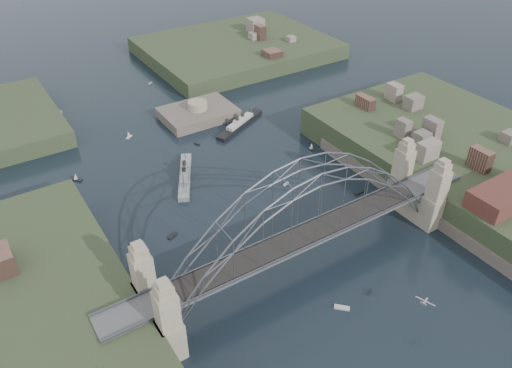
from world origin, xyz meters
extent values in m
plane|color=black|center=(0.00, 0.00, 0.00)|extent=(500.00, 500.00, 0.00)
cube|color=#545456|center=(0.00, 0.00, 8.00)|extent=(84.00, 6.00, 0.70)
cube|color=#50545B|center=(0.00, -3.00, 8.55)|extent=(84.00, 0.25, 0.50)
cube|color=#50545B|center=(0.00, 3.00, 8.55)|extent=(84.00, 0.25, 0.50)
cube|color=black|center=(0.00, 0.00, 8.55)|extent=(55.20, 5.20, 0.35)
cube|color=gray|center=(-31.50, -5.00, 8.85)|extent=(3.40, 3.40, 17.70)
cube|color=gray|center=(-31.50, 5.00, 8.85)|extent=(3.40, 3.40, 17.70)
cube|color=gray|center=(31.50, -5.00, 8.85)|extent=(3.40, 3.40, 17.70)
cube|color=gray|center=(31.50, 5.00, 8.85)|extent=(3.40, 3.40, 17.70)
cube|color=gray|center=(-31.50, 0.00, 4.00)|extent=(4.08, 13.80, 8.00)
cube|color=gray|center=(31.50, 0.00, 4.00)|extent=(4.08, 13.80, 8.00)
cube|color=#595047|center=(-35.50, 0.00, 1.00)|extent=(6.00, 70.00, 4.00)
cube|color=#2F3C22|center=(58.00, 0.00, 2.00)|extent=(50.00, 90.00, 12.00)
cube|color=#595047|center=(35.50, 0.00, 1.00)|extent=(6.00, 70.00, 4.00)
cube|color=#2F3C22|center=(50.00, 110.00, 0.75)|extent=(70.00, 55.00, 9.50)
cube|color=#595047|center=(12.00, 70.00, -0.50)|extent=(22.00, 16.00, 7.00)
cylinder|color=gray|center=(12.00, 70.00, 4.20)|extent=(6.00, 6.00, 2.40)
cube|color=#592D26|center=(44.00, -14.00, 10.00)|extent=(20.00, 8.00, 4.00)
cube|color=gray|center=(-6.36, 41.84, 0.45)|extent=(11.90, 19.10, 1.80)
cube|color=gray|center=(-6.36, 41.84, 1.80)|extent=(7.02, 10.76, 1.35)
cube|color=gray|center=(-6.36, 41.84, 2.81)|extent=(3.69, 5.16, 0.90)
cylinder|color=black|center=(-7.03, 40.59, 3.59)|extent=(0.97, 0.97, 1.80)
cylinder|color=black|center=(-5.70, 43.09, 3.59)|extent=(0.97, 0.97, 1.80)
cylinder|color=#50545B|center=(-9.22, 36.49, 3.37)|extent=(0.18, 0.18, 4.49)
cylinder|color=#50545B|center=(-3.51, 47.19, 3.37)|extent=(0.18, 0.18, 4.49)
cube|color=gray|center=(-26.91, 88.19, 0.41)|extent=(7.67, 16.23, 1.64)
cube|color=gray|center=(-26.91, 88.19, 1.64)|extent=(4.65, 9.08, 1.23)
cube|color=gray|center=(-26.91, 88.19, 2.57)|extent=(2.56, 4.29, 0.82)
cylinder|color=black|center=(-27.30, 87.11, 3.29)|extent=(0.81, 0.81, 1.64)
cylinder|color=black|center=(-26.52, 89.27, 3.29)|extent=(0.81, 0.81, 1.64)
cylinder|color=#50545B|center=(-28.58, 83.55, 3.08)|extent=(0.16, 0.16, 4.11)
cylinder|color=#50545B|center=(-25.25, 92.83, 3.08)|extent=(0.16, 0.16, 4.11)
cube|color=black|center=(20.02, 58.13, 0.39)|extent=(20.52, 12.07, 1.56)
cube|color=#BCBCB8|center=(20.02, 58.13, 1.56)|extent=(11.54, 7.16, 1.17)
cube|color=#BCBCB8|center=(20.02, 58.13, 2.44)|extent=(5.52, 3.80, 0.78)
cylinder|color=black|center=(18.67, 57.47, 3.12)|extent=(1.05, 1.05, 1.56)
cylinder|color=black|center=(21.36, 58.79, 3.12)|extent=(1.05, 1.05, 1.56)
cylinder|color=#50545B|center=(14.25, 55.30, 2.92)|extent=(0.16, 0.16, 3.90)
cylinder|color=#50545B|center=(25.79, 60.97, 2.92)|extent=(0.16, 0.16, 3.90)
cube|color=#A0A2A7|center=(9.07, -22.91, 5.61)|extent=(1.81, 0.90, 0.32)
cube|color=#A0A2A7|center=(9.07, -22.91, 5.66)|extent=(1.48, 3.51, 0.07)
cube|color=#A0A2A7|center=(8.21, -23.21, 5.78)|extent=(0.54, 1.12, 0.40)
cube|color=#BCBCB8|center=(-18.70, 23.01, 0.15)|extent=(2.59, 1.76, 0.45)
cube|color=#BCBCB8|center=(13.86, 25.58, 0.15)|extent=(1.95, 1.26, 0.45)
cube|color=#BCBCB8|center=(-0.64, -12.78, 0.15)|extent=(2.72, 2.73, 0.45)
cube|color=#BCBCB8|center=(29.82, 35.68, 0.15)|extent=(1.50, 1.93, 0.45)
cylinder|color=#50545B|center=(29.82, 35.68, 1.20)|extent=(0.08, 0.08, 2.20)
cone|color=silver|center=(29.82, 35.68, 1.20)|extent=(1.50, 1.58, 1.92)
cube|color=#BCBCB8|center=(-30.21, 56.27, 0.15)|extent=(2.86, 3.15, 0.45)
cylinder|color=#50545B|center=(-30.21, 56.27, 1.20)|extent=(0.08, 0.08, 2.20)
cone|color=silver|center=(-30.21, 56.27, 1.20)|extent=(1.56, 1.59, 1.92)
cube|color=#BCBCB8|center=(4.04, 55.49, 0.15)|extent=(1.19, 1.85, 0.45)
cube|color=#BCBCB8|center=(-10.89, 69.76, 0.15)|extent=(2.25, 1.83, 0.45)
cylinder|color=#50545B|center=(-10.89, 69.76, 1.20)|extent=(0.08, 0.08, 2.20)
cone|color=silver|center=(-10.89, 69.76, 1.20)|extent=(1.59, 1.52, 1.92)
cube|color=#BCBCB8|center=(27.02, 12.89, 0.15)|extent=(2.65, 0.99, 0.45)
cube|color=#BCBCB8|center=(9.41, 102.19, 0.15)|extent=(1.91, 1.72, 0.45)
cube|color=#BCBCB8|center=(-34.21, 27.83, 0.15)|extent=(2.25, 2.10, 0.45)
cube|color=#BCBCB8|center=(-34.21, 27.83, 0.55)|extent=(1.47, 1.40, 0.40)
cylinder|color=black|center=(-34.21, 27.83, 1.00)|extent=(0.16, 0.16, 0.70)
camera|label=1|loc=(-48.09, -56.90, 72.82)|focal=34.97mm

